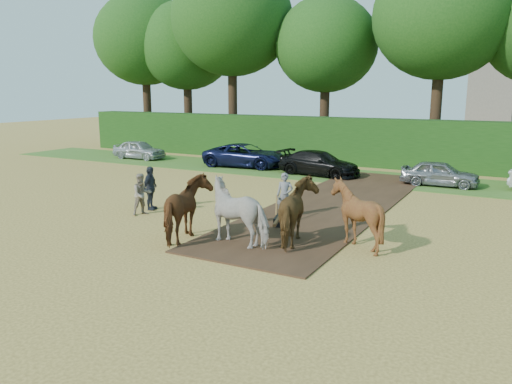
{
  "coord_description": "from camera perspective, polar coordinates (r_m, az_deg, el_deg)",
  "views": [
    {
      "loc": [
        8.38,
        -12.62,
        4.74
      ],
      "look_at": [
        0.57,
        1.71,
        1.4
      ],
      "focal_mm": 35.0,
      "sensor_mm": 36.0,
      "label": 1
    }
  ],
  "objects": [
    {
      "name": "ground",
      "position": [
        15.88,
        -4.79,
        -5.85
      ],
      "size": [
        120.0,
        120.0,
        0.0
      ],
      "primitive_type": "plane",
      "color": "gold",
      "rests_on": "ground"
    },
    {
      "name": "earth_strip",
      "position": [
        21.33,
        9.03,
        -1.35
      ],
      "size": [
        4.5,
        17.0,
        0.05
      ],
      "primitive_type": "cube",
      "color": "#472D1C",
      "rests_on": "ground"
    },
    {
      "name": "grass_verge",
      "position": [
        28.31,
        10.96,
        1.75
      ],
      "size": [
        50.0,
        5.0,
        0.03
      ],
      "primitive_type": "cube",
      "color": "#38601E",
      "rests_on": "ground"
    },
    {
      "name": "hedgerow",
      "position": [
        32.4,
        13.51,
        5.51
      ],
      "size": [
        46.0,
        1.6,
        3.0
      ],
      "primitive_type": "cube",
      "color": "#14380F",
      "rests_on": "ground"
    },
    {
      "name": "spectator_near",
      "position": [
        19.68,
        -12.91,
        -0.26
      ],
      "size": [
        0.89,
        0.97,
        1.62
      ],
      "primitive_type": "imported",
      "rotation": [
        0.0,
        0.0,
        1.12
      ],
      "color": "tan",
      "rests_on": "ground"
    },
    {
      "name": "spectator_far",
      "position": [
        20.42,
        -12.0,
        0.42
      ],
      "size": [
        0.67,
        1.11,
        1.77
      ],
      "primitive_type": "imported",
      "rotation": [
        0.0,
        0.0,
        1.82
      ],
      "color": "#22272E",
      "rests_on": "ground"
    },
    {
      "name": "plough_team",
      "position": [
        15.62,
        1.74,
        -2.23
      ],
      "size": [
        6.86,
        5.75,
        2.05
      ],
      "color": "brown",
      "rests_on": "ground"
    },
    {
      "name": "parked_cars",
      "position": [
        29.07,
        5.68,
        3.51
      ],
      "size": [
        29.39,
        3.46,
        1.46
      ],
      "color": "#B2B2B9",
      "rests_on": "ground"
    },
    {
      "name": "treeline",
      "position": [
        36.01,
        12.78,
        18.05
      ],
      "size": [
        48.7,
        10.6,
        14.21
      ],
      "color": "#382616",
      "rests_on": "ground"
    },
    {
      "name": "church",
      "position": [
        68.36,
        26.01,
        18.02
      ],
      "size": [
        5.2,
        5.2,
        27.0
      ],
      "color": "slate",
      "rests_on": "ground"
    }
  ]
}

